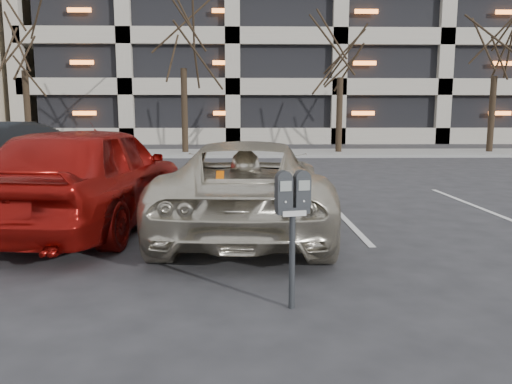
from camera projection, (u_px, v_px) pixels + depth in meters
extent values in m
plane|color=#28282B|center=(268.00, 243.00, 6.97)|extent=(140.00, 140.00, 0.00)
cube|color=gray|center=(251.00, 153.00, 22.77)|extent=(80.00, 4.00, 0.12)
cube|color=silver|center=(33.00, 212.00, 9.15)|extent=(0.10, 5.20, 0.00)
cube|color=silver|center=(186.00, 211.00, 9.21)|extent=(0.10, 5.20, 0.00)
cube|color=silver|center=(337.00, 211.00, 9.28)|extent=(0.10, 5.20, 0.00)
cube|color=silver|center=(486.00, 210.00, 9.34)|extent=(0.10, 5.20, 0.00)
cube|color=black|center=(399.00, 23.00, 39.48)|extent=(49.92, 19.20, 18.00)
cylinder|color=black|center=(28.00, 113.00, 22.26)|extent=(0.28, 0.28, 3.72)
cylinder|color=black|center=(185.00, 112.00, 22.42)|extent=(0.28, 0.28, 3.83)
cylinder|color=black|center=(339.00, 116.00, 22.61)|extent=(0.28, 0.28, 3.45)
cylinder|color=black|center=(492.00, 116.00, 22.78)|extent=(0.28, 0.28, 3.51)
cylinder|color=black|center=(292.00, 261.00, 4.54)|extent=(0.06, 0.06, 0.90)
cube|color=black|center=(293.00, 210.00, 4.47)|extent=(0.32, 0.17, 0.06)
cube|color=silver|center=(295.00, 214.00, 4.42)|extent=(0.22, 0.06, 0.05)
cube|color=gray|center=(286.00, 186.00, 4.35)|extent=(0.10, 0.03, 0.09)
cube|color=gray|center=(304.00, 186.00, 4.40)|extent=(0.10, 0.03, 0.09)
imported|color=beige|center=(247.00, 186.00, 7.65)|extent=(2.54, 5.10, 1.39)
cube|color=#E15904|center=(221.00, 143.00, 6.68)|extent=(0.10, 0.20, 0.01)
imported|color=maroon|center=(91.00, 176.00, 7.78)|extent=(2.49, 5.07, 1.66)
imported|color=black|center=(5.00, 166.00, 9.28)|extent=(3.33, 5.32, 1.66)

